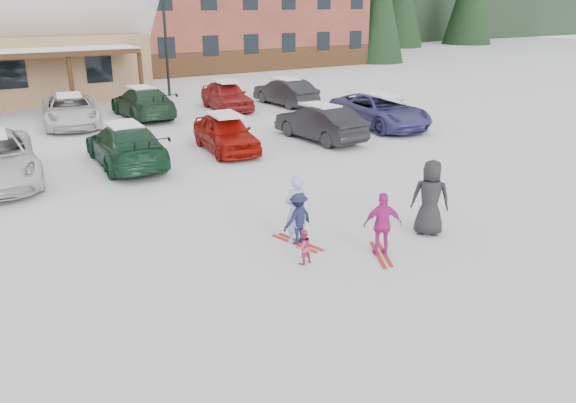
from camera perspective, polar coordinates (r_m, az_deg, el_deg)
ground at (r=12.21m, az=1.34°, el=-6.01°), size 160.00×160.00×0.00m
lamp_post at (r=34.55m, az=-12.37°, el=16.33°), size 0.50×0.25×6.37m
conifer_3 at (r=54.51m, az=-20.72°, el=18.20°), size 3.96×3.96×9.18m
adult_skier at (r=12.80m, az=0.79°, el=-0.82°), size 0.60×0.40×1.62m
toddler_red at (r=11.92m, az=1.56°, el=-4.63°), size 0.38×0.30×0.78m
child_navy at (r=12.81m, az=0.98°, el=-1.69°), size 0.90×0.64×1.26m
skis_child_navy at (r=13.04m, az=0.97°, el=-4.20°), size 0.51×1.41×0.03m
child_magenta at (r=12.37m, az=9.60°, el=-2.31°), size 0.91×0.71×1.44m
skis_child_magenta at (r=12.65m, az=9.42°, el=-5.27°), size 0.85×1.33×0.03m
bystander_dark at (r=13.68m, az=14.26°, el=0.37°), size 1.05×1.04×1.83m
parked_car_3 at (r=19.88m, az=-16.16°, el=5.52°), size 2.29×5.02×1.42m
parked_car_4 at (r=21.17m, az=-6.36°, el=6.94°), size 2.17×4.25×1.39m
parked_car_5 at (r=22.81m, az=3.25°, el=7.99°), size 1.76×4.41×1.43m
parked_car_6 at (r=25.62m, az=9.28°, el=9.09°), size 2.75×5.40×1.46m
parked_car_10 at (r=27.35m, az=-21.22°, el=8.62°), size 3.10×5.34×1.40m
parked_car_11 at (r=28.36m, az=-14.54°, el=9.71°), size 2.07×5.02×1.45m
parked_car_12 at (r=29.69m, az=-6.25°, el=10.64°), size 2.20×4.47×1.47m
parked_car_13 at (r=30.92m, az=-0.27°, el=11.06°), size 1.73×4.37×1.42m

